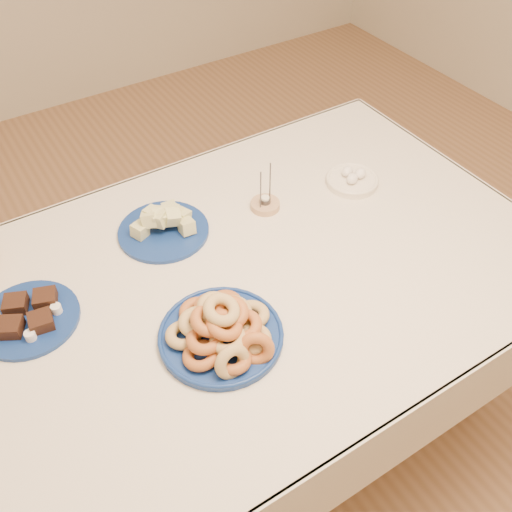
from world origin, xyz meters
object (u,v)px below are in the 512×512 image
at_px(melon_plate, 164,225).
at_px(donut_platter, 222,330).
at_px(egg_bowl, 352,180).
at_px(brownie_plate, 28,317).
at_px(candle_holder, 265,204).
at_px(dining_table, 247,297).

bearing_deg(melon_plate, donut_platter, -97.13).
bearing_deg(donut_platter, melon_plate, 82.87).
relative_size(melon_plate, egg_bowl, 1.37).
relative_size(melon_plate, brownie_plate, 1.03).
height_order(melon_plate, egg_bowl, melon_plate).
distance_m(candle_holder, egg_bowl, 0.30).
bearing_deg(brownie_plate, candle_holder, 4.14).
bearing_deg(donut_platter, brownie_plate, 140.66).
relative_size(brownie_plate, candle_holder, 1.95).
distance_m(melon_plate, candle_holder, 0.31).
distance_m(donut_platter, candle_holder, 0.51).
relative_size(donut_platter, egg_bowl, 1.55).
bearing_deg(candle_holder, donut_platter, -134.65).
relative_size(donut_platter, candle_holder, 2.28).
bearing_deg(candle_holder, melon_plate, 168.02).
height_order(donut_platter, egg_bowl, donut_platter).
bearing_deg(melon_plate, candle_holder, -11.98).
xyz_separation_m(dining_table, melon_plate, (-0.12, 0.26, 0.13)).
bearing_deg(brownie_plate, donut_platter, -39.34).
bearing_deg(egg_bowl, brownie_plate, -179.77).
height_order(candle_holder, egg_bowl, candle_holder).
xyz_separation_m(dining_table, donut_platter, (-0.17, -0.17, 0.14)).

